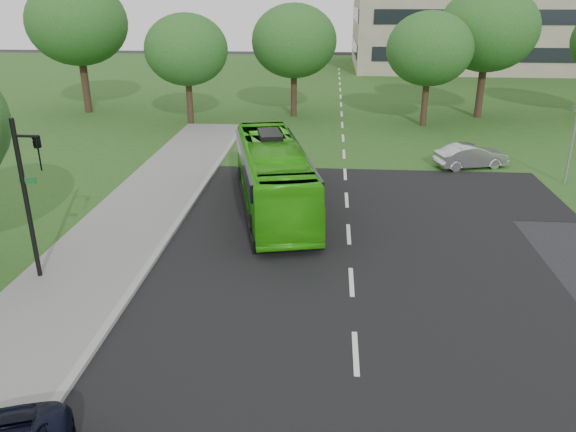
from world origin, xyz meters
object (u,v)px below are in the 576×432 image
object	(u,v)px
tree_park_c	(430,49)
traffic_light	(29,189)
tree_park_b	(294,41)
tree_park_d	(488,29)
tree_park_a	(186,50)
camera_pole	(574,134)
bus	(273,176)
sedan	(471,156)
tree_park_f	(77,23)

from	to	relation	value
tree_park_c	traffic_light	distance (m)	29.72
tree_park_b	tree_park_d	world-z (taller)	tree_park_d
tree_park_a	tree_park_c	xyz separation A→B (m)	(16.96, 0.76, 0.11)
tree_park_c	camera_pole	distance (m)	14.25
tree_park_c	bus	distance (m)	20.07
tree_park_b	traffic_light	xyz separation A→B (m)	(-6.57, -27.47, -2.41)
tree_park_c	sedan	distance (m)	11.51
bus	camera_pole	bearing A→B (deg)	4.65
tree_park_f	tree_park_d	bearing A→B (deg)	0.79
tree_park_d	sedan	distance (m)	15.39
tree_park_a	camera_pole	xyz separation A→B (m)	(22.20, -12.18, -2.73)
tree_park_a	camera_pole	distance (m)	25.47
tree_park_f	sedan	xyz separation A→B (m)	(27.32, -13.35, -6.22)
tree_park_a	sedan	world-z (taller)	tree_park_a
camera_pole	tree_park_f	bearing A→B (deg)	135.41
sedan	traffic_light	distance (m)	22.61
bus	traffic_light	world-z (taller)	traffic_light
tree_park_f	traffic_light	size ratio (longest dim) A/B	1.84
tree_park_c	sedan	xyz separation A→B (m)	(1.07, -10.44, -4.73)
traffic_light	tree_park_a	bearing A→B (deg)	114.72
tree_park_f	traffic_light	distance (m)	29.75
tree_park_b	camera_pole	world-z (taller)	tree_park_b
tree_park_c	traffic_light	xyz separation A→B (m)	(-16.17, -24.85, -2.15)
tree_park_c	tree_park_a	bearing A→B (deg)	-177.44
bus	camera_pole	distance (m)	15.13
tree_park_a	tree_park_b	world-z (taller)	tree_park_b
sedan	traffic_light	bearing A→B (deg)	112.94
camera_pole	traffic_light	bearing A→B (deg)	-168.80
bus	camera_pole	xyz separation A→B (m)	(14.41, 4.49, 1.04)
tree_park_f	camera_pole	distance (m)	35.52
tree_park_a	sedan	xyz separation A→B (m)	(18.03, -9.68, -4.62)
tree_park_a	tree_park_c	size ratio (longest dim) A/B	0.98
bus	tree_park_d	bearing A→B (deg)	43.71
tree_park_c	tree_park_f	world-z (taller)	tree_park_f
tree_park_b	traffic_light	distance (m)	28.35
tree_park_f	bus	world-z (taller)	tree_park_f
sedan	camera_pole	distance (m)	5.22
tree_park_b	traffic_light	bearing A→B (deg)	-103.45
tree_park_b	tree_park_d	bearing A→B (deg)	2.85
tree_park_b	tree_park_c	xyz separation A→B (m)	(9.60, -2.63, -0.26)
tree_park_c	tree_park_f	bearing A→B (deg)	173.68
tree_park_b	tree_park_c	world-z (taller)	tree_park_b
tree_park_b	sedan	bearing A→B (deg)	-50.78
tree_park_f	traffic_light	bearing A→B (deg)	-70.04
tree_park_b	bus	bearing A→B (deg)	-88.77
tree_park_c	bus	xyz separation A→B (m)	(-9.16, -17.43, -3.88)
tree_park_b	tree_park_f	distance (m)	16.70
tree_park_a	tree_park_b	xyz separation A→B (m)	(7.36, 3.39, 0.36)
tree_park_b	camera_pole	distance (m)	21.73
tree_park_a	tree_park_b	size ratio (longest dim) A/B	0.93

